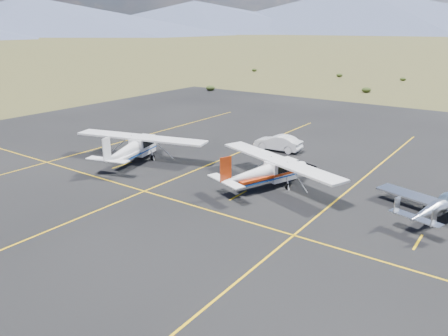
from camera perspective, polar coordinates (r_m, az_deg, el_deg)
ground at (r=27.97m, az=18.35°, el=-4.89°), size 1600.00×1600.00×0.00m
apron at (r=30.48m, az=5.79°, el=-2.09°), size 72.00×72.00×0.02m
aircraft_low_wing at (r=27.40m, az=26.53°, el=-4.45°), size 6.15×8.37×1.82m
aircraft_cessna at (r=29.34m, az=5.61°, el=-0.36°), size 7.64×10.73×2.76m
aircraft_plain at (r=35.40m, az=-11.73°, el=2.68°), size 7.46×11.34×2.88m
sedan at (r=38.54m, az=7.09°, el=3.29°), size 1.72×4.24×1.37m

